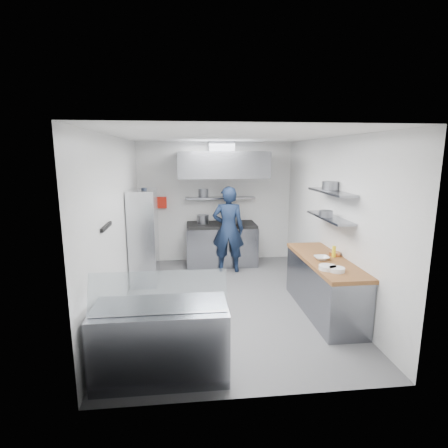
{
  "coord_description": "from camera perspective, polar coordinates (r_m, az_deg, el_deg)",
  "views": [
    {
      "loc": [
        -0.68,
        -5.69,
        2.51
      ],
      "look_at": [
        0.0,
        0.6,
        1.25
      ],
      "focal_mm": 28.0,
      "sensor_mm": 36.0,
      "label": 1
    }
  ],
  "objects": [
    {
      "name": "knife_strip",
      "position": [
        5.01,
        -18.66,
        -0.4
      ],
      "size": [
        0.04,
        0.55,
        0.05
      ],
      "primitive_type": "cube",
      "color": "black",
      "rests_on": "wall_left"
    },
    {
      "name": "rack_jar",
      "position": [
        6.84,
        -12.91,
        5.01
      ],
      "size": [
        0.1,
        0.1,
        0.18
      ],
      "primitive_type": "cylinder",
      "color": "black",
      "rests_on": "wire_rack"
    },
    {
      "name": "stock_pot_left",
      "position": [
        7.99,
        -3.47,
        0.79
      ],
      "size": [
        0.27,
        0.27,
        0.2
      ],
      "primitive_type": "cylinder",
      "color": "slate",
      "rests_on": "cooktop"
    },
    {
      "name": "wall_front",
      "position": [
        3.45,
        5.62,
        -7.6
      ],
      "size": [
        3.6,
        2.8,
        0.02
      ],
      "primitive_type": "cube",
      "rotation": [
        -1.57,
        0.0,
        0.0
      ],
      "color": "white",
      "rests_on": "floor"
    },
    {
      "name": "chef",
      "position": [
        7.5,
        0.71,
        -0.9
      ],
      "size": [
        0.74,
        0.54,
        1.86
      ],
      "primitive_type": "imported",
      "rotation": [
        0.0,
        0.0,
        3.0
      ],
      "color": "#121E36",
      "rests_on": "floor"
    },
    {
      "name": "wall_shelf_upper",
      "position": [
        5.9,
        17.09,
        5.02
      ],
      "size": [
        0.3,
        1.3,
        0.04
      ],
      "primitive_type": "cube",
      "color": "gray",
      "rests_on": "wall_right"
    },
    {
      "name": "gas_range",
      "position": [
        8.1,
        -0.44,
        -3.47
      ],
      "size": [
        1.6,
        0.8,
        0.9
      ],
      "primitive_type": "cube",
      "color": "gray",
      "rests_on": "floor"
    },
    {
      "name": "shelf_pot_d",
      "position": [
        6.05,
        16.97,
        6.02
      ],
      "size": [
        0.27,
        0.27,
        0.14
      ],
      "primitive_type": "cylinder",
      "color": "slate",
      "rests_on": "wall_shelf_upper"
    },
    {
      "name": "prep_counter_base",
      "position": [
        5.92,
        15.94,
        -9.89
      ],
      "size": [
        0.62,
        2.0,
        0.84
      ],
      "primitive_type": "cube",
      "color": "gray",
      "rests_on": "floor"
    },
    {
      "name": "wall_right",
      "position": [
        6.31,
        17.09,
        0.62
      ],
      "size": [
        2.8,
        5.0,
        0.02
      ],
      "primitive_type": "cube",
      "rotation": [
        1.57,
        0.0,
        -1.57
      ],
      "color": "white",
      "rests_on": "floor"
    },
    {
      "name": "prep_counter_top",
      "position": [
        5.77,
        16.19,
        -5.72
      ],
      "size": [
        0.65,
        2.04,
        0.06
      ],
      "primitive_type": "cube",
      "color": "brown",
      "rests_on": "prep_counter_base"
    },
    {
      "name": "extractor_hood",
      "position": [
        7.66,
        -0.33,
        9.69
      ],
      "size": [
        1.9,
        1.15,
        0.55
      ],
      "primitive_type": "cube",
      "color": "gray",
      "rests_on": "wall_back"
    },
    {
      "name": "display_case",
      "position": [
        4.25,
        -10.18,
        -18.31
      ],
      "size": [
        1.5,
        0.7,
        0.85
      ],
      "primitive_type": "cube",
      "color": "gray",
      "rests_on": "floor"
    },
    {
      "name": "rack_bin_b",
      "position": [
        7.31,
        -12.76,
        1.46
      ],
      "size": [
        0.14,
        0.18,
        0.16
      ],
      "primitive_type": "cube",
      "color": "yellow",
      "rests_on": "wire_rack"
    },
    {
      "name": "shelf_pot_c",
      "position": [
        5.91,
        16.31,
        1.64
      ],
      "size": [
        0.22,
        0.22,
        0.1
      ],
      "primitive_type": "cylinder",
      "color": "slate",
      "rests_on": "wall_shelf_lower"
    },
    {
      "name": "ceiling",
      "position": [
        5.74,
        0.67,
        14.15
      ],
      "size": [
        5.0,
        5.0,
        0.0
      ],
      "primitive_type": "plane",
      "rotation": [
        3.14,
        0.0,
        0.0
      ],
      "color": "silver",
      "rests_on": "wall_back"
    },
    {
      "name": "over_range_shelf",
      "position": [
        8.13,
        -0.62,
        4.27
      ],
      "size": [
        1.6,
        0.3,
        0.04
      ],
      "primitive_type": "cube",
      "color": "gray",
      "rests_on": "wall_back"
    },
    {
      "name": "wall_back",
      "position": [
        8.3,
        -1.42,
        3.57
      ],
      "size": [
        3.6,
        2.8,
        0.02
      ],
      "primitive_type": "cube",
      "rotation": [
        1.57,
        0.0,
        0.0
      ],
      "color": "white",
      "rests_on": "floor"
    },
    {
      "name": "display_glass",
      "position": [
        3.87,
        -10.63,
        -10.84
      ],
      "size": [
        1.47,
        0.19,
        0.42
      ],
      "primitive_type": "cube",
      "rotation": [
        -0.38,
        0.0,
        0.0
      ],
      "color": "silver",
      "rests_on": "display_case"
    },
    {
      "name": "rack_bin_a",
      "position": [
        7.05,
        -12.93,
        -3.08
      ],
      "size": [
        0.16,
        0.2,
        0.18
      ],
      "primitive_type": "cube",
      "color": "white",
      "rests_on": "wire_rack"
    },
    {
      "name": "red_firebox",
      "position": [
        8.23,
        -10.11,
        3.47
      ],
      "size": [
        0.22,
        0.1,
        0.26
      ],
      "primitive_type": "cube",
      "color": "red",
      "rests_on": "wall_back"
    },
    {
      "name": "cooktop",
      "position": [
        7.99,
        -0.45,
        -0.14
      ],
      "size": [
        1.57,
        0.78,
        0.06
      ],
      "primitive_type": "cube",
      "color": "black",
      "rests_on": "gas_range"
    },
    {
      "name": "shelf_pot_a",
      "position": [
        8.3,
        -3.4,
        5.16
      ],
      "size": [
        0.26,
        0.26,
        0.18
      ],
      "primitive_type": "cylinder",
      "color": "slate",
      "rests_on": "over_range_shelf"
    },
    {
      "name": "plate_stack_a",
      "position": [
        5.18,
        17.96,
        -7.09
      ],
      "size": [
        0.21,
        0.21,
        0.06
      ],
      "primitive_type": "cylinder",
      "color": "white",
      "rests_on": "prep_counter_top"
    },
    {
      "name": "mixing_bowl",
      "position": [
        5.67,
        15.63,
        -5.37
      ],
      "size": [
        0.23,
        0.23,
        0.06
      ],
      "primitive_type": "imported",
      "rotation": [
        0.0,
        0.0,
        0.01
      ],
      "color": "white",
      "rests_on": "prep_counter_top"
    },
    {
      "name": "wire_rack",
      "position": [
        7.05,
        -12.94,
        -2.02
      ],
      "size": [
        0.5,
        0.9,
        1.85
      ],
      "primitive_type": "cube",
      "color": "silver",
      "rests_on": "floor"
    },
    {
      "name": "copper_pan",
      "position": [
        5.96,
        17.64,
        -4.65
      ],
      "size": [
        0.17,
        0.17,
        0.06
      ],
      "primitive_type": "cylinder",
      "color": "#D27C3B",
      "rests_on": "prep_counter_top"
    },
    {
      "name": "hood_duct",
      "position": [
        7.88,
        -0.51,
        12.5
      ],
      "size": [
        0.55,
        0.55,
        0.24
      ],
      "primitive_type": "cube",
      "color": "slate",
      "rests_on": "extractor_hood"
    },
    {
      "name": "floor",
      "position": [
        6.26,
        0.61,
        -12.38
      ],
      "size": [
        5.0,
        5.0,
        0.0
      ],
      "primitive_type": "plane",
      "color": "#4F4F51",
      "rests_on": "ground"
    },
    {
      "name": "wall_left",
      "position": [
        5.91,
        -16.98,
        -0.08
      ],
      "size": [
        2.8,
        5.0,
        0.02
      ],
      "primitive_type": "cube",
      "rotation": [
        1.57,
        0.0,
        1.57
      ],
      "color": "white",
      "rests_on": "floor"
    },
    {
      "name": "stock_pot_mid",
      "position": [
        7.95,
        0.91,
        0.89
      ],
      "size": [
        0.35,
        0.35,
        0.24
      ],
      "primitive_type": "cylinder",
      "color": "slate",
      "rests_on": "cooktop"
    },
    {
      "name": "squeeze_bottle",
      "position": [
        5.86,
        17.5,
        -4.31
      ],
      "size": [
        0.06,
        0.06,
        0.18
      ],
      "primitive_type": "cylinder",
      "color": "yellow",
      "rests_on": "prep_counter_top"
    },
    {
      "name": "plate_stack_b",
      "position": [
        5.23,
        16.54,
        -6.83
      ],
      "size": [
        0.25,
        0.25,
        0.06
      ],
      "primitive_type": "cylinder",
      "color": "white",
      "rests_on": "prep_counter_top"
    },
    {
      "name": "wall_shelf_lower",
      "position": [
        5.96,
        16.86,
        1.01
      ],
      "size": [
        0.3,
        1.3,
        0.04
      ],
      "primitive_type": "cube",
      "color": "gray",
      "rests_on": "wall_right"
    }
  ]
}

